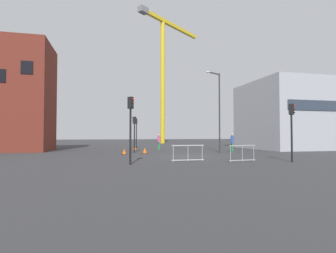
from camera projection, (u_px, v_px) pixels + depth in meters
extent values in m
plane|color=#333335|center=(186.00, 156.00, 21.43)|extent=(160.00, 160.00, 0.00)
cube|color=maroon|center=(12.00, 97.00, 28.35)|extent=(7.96, 6.59, 11.70)
cube|color=black|center=(27.00, 67.00, 25.71)|extent=(1.10, 0.06, 1.30)
cube|color=#A8AAB2|center=(295.00, 116.00, 33.31)|extent=(11.66, 10.20, 8.27)
cube|color=#2D3847|center=(327.00, 106.00, 28.32)|extent=(9.80, 0.08, 1.10)
cylinder|color=yellow|center=(163.00, 82.00, 53.80)|extent=(0.90, 0.90, 24.93)
cube|color=yellow|center=(172.00, 25.00, 56.65)|extent=(14.56, 11.69, 0.70)
cube|color=slate|center=(143.00, 10.00, 49.72)|extent=(2.16, 2.06, 1.10)
cylinder|color=#2D2D30|center=(219.00, 113.00, 25.84)|extent=(0.14, 0.14, 7.79)
cube|color=#2D2D30|center=(214.00, 73.00, 25.43)|extent=(1.51, 0.85, 0.10)
ellipsoid|color=silver|center=(208.00, 72.00, 24.89)|extent=(0.44, 0.24, 0.16)
cylinder|color=black|center=(134.00, 138.00, 25.82)|extent=(0.12, 0.12, 2.82)
cube|color=black|center=(134.00, 120.00, 25.87)|extent=(0.35, 0.33, 0.70)
sphere|color=#390605|center=(133.00, 118.00, 25.91)|extent=(0.11, 0.11, 0.11)
sphere|color=#3C2905|center=(133.00, 120.00, 25.91)|extent=(0.11, 0.11, 0.11)
sphere|color=green|center=(133.00, 123.00, 25.90)|extent=(0.11, 0.11, 0.11)
cylinder|color=black|center=(292.00, 138.00, 16.92)|extent=(0.12, 0.12, 3.04)
cube|color=black|center=(291.00, 109.00, 16.98)|extent=(0.37, 0.37, 0.70)
sphere|color=red|center=(294.00, 106.00, 16.89)|extent=(0.11, 0.11, 0.11)
sphere|color=#3C2905|center=(294.00, 109.00, 16.88)|extent=(0.11, 0.11, 0.11)
sphere|color=#07330F|center=(294.00, 113.00, 16.87)|extent=(0.11, 0.11, 0.11)
cylinder|color=black|center=(130.00, 137.00, 15.50)|extent=(0.12, 0.12, 3.29)
cube|color=black|center=(131.00, 103.00, 15.56)|extent=(0.37, 0.36, 0.70)
sphere|color=red|center=(133.00, 99.00, 15.49)|extent=(0.11, 0.11, 0.11)
sphere|color=#3C2905|center=(133.00, 103.00, 15.48)|extent=(0.11, 0.11, 0.11)
sphere|color=#07330F|center=(133.00, 106.00, 15.47)|extent=(0.11, 0.11, 0.11)
cylinder|color=black|center=(136.00, 136.00, 34.30)|extent=(0.12, 0.12, 3.17)
cube|color=black|center=(136.00, 121.00, 34.36)|extent=(0.27, 0.30, 0.70)
sphere|color=red|center=(136.00, 120.00, 34.54)|extent=(0.11, 0.11, 0.11)
sphere|color=#3C2905|center=(136.00, 121.00, 34.54)|extent=(0.11, 0.11, 0.11)
sphere|color=#07330F|center=(136.00, 123.00, 34.53)|extent=(0.11, 0.11, 0.11)
cylinder|color=#2D844C|center=(232.00, 148.00, 26.54)|extent=(0.14, 0.14, 0.89)
cylinder|color=#2D844C|center=(233.00, 148.00, 26.35)|extent=(0.14, 0.14, 0.89)
cylinder|color=#33519E|center=(232.00, 140.00, 26.47)|extent=(0.34, 0.34, 0.74)
sphere|color=tan|center=(232.00, 135.00, 26.48)|extent=(0.24, 0.24, 0.24)
cylinder|color=#2D844C|center=(160.00, 146.00, 30.01)|extent=(0.14, 0.14, 0.87)
cylinder|color=#2D844C|center=(158.00, 146.00, 30.15)|extent=(0.14, 0.14, 0.87)
cylinder|color=#D14C8C|center=(159.00, 139.00, 30.11)|extent=(0.34, 0.34, 0.72)
sphere|color=tan|center=(159.00, 135.00, 30.12)|extent=(0.23, 0.23, 0.23)
cube|color=#9EA0A5|center=(242.00, 146.00, 17.06)|extent=(2.00, 0.35, 0.06)
cube|color=#9EA0A5|center=(242.00, 160.00, 17.03)|extent=(2.00, 0.35, 0.06)
cylinder|color=#9EA0A5|center=(230.00, 154.00, 16.72)|extent=(0.04, 0.04, 1.05)
cylinder|color=#9EA0A5|center=(242.00, 154.00, 17.04)|extent=(0.04, 0.04, 1.05)
cylinder|color=#9EA0A5|center=(254.00, 153.00, 17.37)|extent=(0.04, 0.04, 1.05)
cube|color=#B2B5BA|center=(188.00, 145.00, 17.24)|extent=(2.22, 0.14, 0.06)
cube|color=#B2B5BA|center=(188.00, 160.00, 17.21)|extent=(2.22, 0.14, 0.06)
cylinder|color=#B2B5BA|center=(173.00, 154.00, 16.97)|extent=(0.04, 0.04, 1.05)
cylinder|color=#B2B5BA|center=(188.00, 153.00, 17.22)|extent=(0.04, 0.04, 1.05)
cylinder|color=#B2B5BA|center=(202.00, 153.00, 17.48)|extent=(0.04, 0.04, 1.05)
cube|color=black|center=(135.00, 150.00, 29.53)|extent=(0.55, 0.55, 0.03)
cone|color=#E55B0F|center=(135.00, 148.00, 29.54)|extent=(0.43, 0.43, 0.56)
cube|color=black|center=(124.00, 154.00, 23.47)|extent=(0.50, 0.50, 0.03)
cone|color=#E55B0F|center=(124.00, 151.00, 23.48)|extent=(0.39, 0.39, 0.51)
cube|color=black|center=(145.00, 153.00, 24.69)|extent=(0.53, 0.53, 0.03)
cone|color=#E55B0F|center=(145.00, 150.00, 24.70)|extent=(0.41, 0.41, 0.54)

